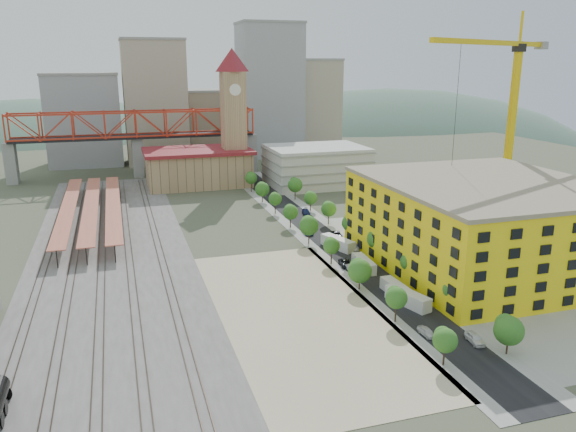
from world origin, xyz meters
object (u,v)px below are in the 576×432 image
object	(u,v)px
clock_tower	(233,105)
site_trailer_b	(396,290)
site_trailer_d	(338,243)
site_trailer_a	(408,298)
car_0	(427,332)
tower_crane	(507,96)
construction_building	(485,224)
site_trailer_c	(364,264)

from	to	relation	value
clock_tower	site_trailer_b	size ratio (longest dim) A/B	5.81
site_trailer_d	site_trailer_a	bearing A→B (deg)	-109.41
site_trailer_b	car_0	distance (m)	16.38
tower_crane	site_trailer_b	world-z (taller)	tower_crane
construction_building	tower_crane	xyz separation A→B (m)	(24.56, 28.04, 25.10)
tower_crane	site_trailer_d	distance (m)	61.05
clock_tower	site_trailer_a	distance (m)	117.86
site_trailer_b	car_0	xyz separation A→B (m)	(-3.00, -16.09, -0.57)
clock_tower	site_trailer_d	bearing A→B (deg)	-84.31
site_trailer_a	tower_crane	bearing A→B (deg)	23.37
site_trailer_b	car_0	bearing A→B (deg)	-102.97
construction_building	site_trailer_c	world-z (taller)	construction_building
site_trailer_a	site_trailer_c	distance (m)	19.28
site_trailer_a	site_trailer_b	world-z (taller)	site_trailer_a
clock_tower	car_0	bearing A→B (deg)	-87.73
construction_building	site_trailer_a	world-z (taller)	construction_building
site_trailer_b	site_trailer_d	distance (m)	29.60
site_trailer_c	site_trailer_d	distance (m)	14.73
construction_building	car_0	distance (m)	39.94
site_trailer_c	car_0	world-z (taller)	site_trailer_c
car_0	site_trailer_b	bearing A→B (deg)	75.66
site_trailer_c	site_trailer_d	world-z (taller)	site_trailer_d
site_trailer_a	car_0	distance (m)	12.08
construction_building	tower_crane	bearing A→B (deg)	48.78
site_trailer_d	car_0	xyz separation A→B (m)	(-3.00, -45.69, -0.68)
site_trailer_c	tower_crane	bearing A→B (deg)	27.32
site_trailer_a	site_trailer_d	bearing A→B (deg)	73.40
tower_crane	site_trailer_a	world-z (taller)	tower_crane
tower_crane	site_trailer_d	bearing A→B (deg)	-170.59
tower_crane	car_0	xyz separation A→B (m)	(-53.56, -54.07, -33.85)
site_trailer_d	car_0	bearing A→B (deg)	-113.17
site_trailer_c	construction_building	bearing A→B (deg)	-7.97
site_trailer_c	car_0	bearing A→B (deg)	-92.77
construction_building	site_trailer_b	xyz separation A→B (m)	(-26.00, -9.94, -8.18)
site_trailer_b	site_trailer_d	bearing A→B (deg)	87.59
clock_tower	site_trailer_c	distance (m)	99.28
clock_tower	site_trailer_c	bearing A→B (deg)	-85.19
tower_crane	site_trailer_c	size ratio (longest dim) A/B	6.29
construction_building	site_trailer_b	world-z (taller)	construction_building
clock_tower	site_trailer_b	bearing A→B (deg)	-85.84
construction_building	site_trailer_c	distance (m)	27.70
site_trailer_b	clock_tower	bearing A→B (deg)	91.75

